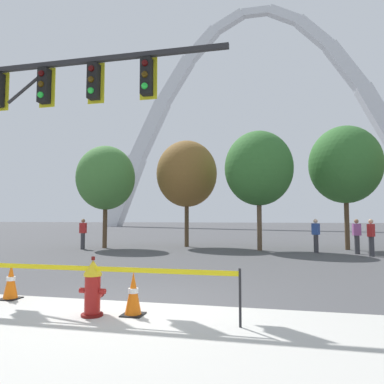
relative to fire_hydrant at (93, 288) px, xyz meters
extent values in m
plane|color=#474749|center=(0.50, 1.01, -0.47)|extent=(240.00, 240.00, 0.00)
cylinder|color=#5E0F0D|center=(0.00, -0.01, -0.44)|extent=(0.36, 0.36, 0.05)
cylinder|color=maroon|center=(0.00, -0.01, -0.11)|extent=(0.26, 0.26, 0.62)
cylinder|color=gold|center=(0.00, -0.01, 0.22)|extent=(0.30, 0.30, 0.04)
cone|color=gold|center=(0.00, -0.01, 0.35)|extent=(0.30, 0.30, 0.22)
cylinder|color=#5E0F0D|center=(0.00, -0.01, 0.49)|extent=(0.06, 0.06, 0.06)
cylinder|color=maroon|center=(-0.18, -0.01, -0.04)|extent=(0.10, 0.09, 0.09)
cylinder|color=maroon|center=(0.18, -0.01, -0.04)|extent=(0.10, 0.09, 0.09)
cylinder|color=maroon|center=(0.00, 0.19, -0.14)|extent=(0.13, 0.14, 0.13)
cylinder|color=#5E0F0D|center=(0.00, 0.27, -0.14)|extent=(0.15, 0.03, 0.15)
cylinder|color=#232326|center=(2.46, -0.08, -0.03)|extent=(0.04, 0.04, 0.88)
cube|color=yellow|center=(0.02, -0.06, 0.33)|extent=(4.88, 0.06, 0.08)
cube|color=black|center=(0.65, 0.19, -0.45)|extent=(0.36, 0.36, 0.03)
cone|color=orange|center=(0.65, 0.19, -0.09)|extent=(0.28, 0.28, 0.70)
cylinder|color=white|center=(0.65, 0.19, -0.05)|extent=(0.17, 0.17, 0.08)
cube|color=black|center=(-2.22, 0.77, -0.45)|extent=(0.36, 0.36, 0.03)
cone|color=orange|center=(-2.22, 0.77, -0.09)|extent=(0.28, 0.28, 0.70)
cylinder|color=white|center=(-2.22, 0.77, -0.05)|extent=(0.17, 0.17, 0.08)
cube|color=#232326|center=(-1.76, 2.39, 5.13)|extent=(7.60, 0.12, 0.12)
cylinder|color=#232326|center=(-3.28, 2.39, 4.58)|extent=(1.11, 0.08, 0.81)
cube|color=gold|center=(-4.16, 2.53, 4.58)|extent=(0.44, 0.03, 1.04)
cube|color=black|center=(-2.76, 2.39, 4.58)|extent=(0.26, 0.24, 0.90)
cube|color=gold|center=(-2.76, 2.53, 4.58)|extent=(0.44, 0.03, 1.04)
sphere|color=#360606|center=(-2.76, 2.26, 4.86)|extent=(0.16, 0.16, 0.16)
sphere|color=#392706|center=(-2.76, 2.26, 4.58)|extent=(0.16, 0.16, 0.16)
sphere|color=green|center=(-2.76, 2.26, 4.30)|extent=(0.16, 0.16, 0.16)
cube|color=black|center=(-1.36, 2.39, 4.58)|extent=(0.26, 0.24, 0.90)
cube|color=gold|center=(-1.36, 2.53, 4.58)|extent=(0.44, 0.03, 1.04)
sphere|color=#360606|center=(-1.36, 2.26, 4.86)|extent=(0.16, 0.16, 0.16)
sphere|color=#392706|center=(-1.36, 2.26, 4.58)|extent=(0.16, 0.16, 0.16)
sphere|color=green|center=(-1.36, 2.26, 4.30)|extent=(0.16, 0.16, 0.16)
cube|color=black|center=(0.04, 2.39, 4.58)|extent=(0.26, 0.24, 0.90)
cube|color=gold|center=(0.04, 2.53, 4.58)|extent=(0.44, 0.03, 1.04)
sphere|color=#360606|center=(0.04, 2.26, 4.86)|extent=(0.16, 0.16, 0.16)
sphere|color=#392706|center=(0.04, 2.26, 4.58)|extent=(0.16, 0.16, 0.16)
sphere|color=green|center=(0.04, 2.26, 4.30)|extent=(0.16, 0.16, 0.16)
cube|color=silver|center=(-24.74, 58.65, 6.09)|extent=(7.69, 2.79, 14.21)
cube|color=silver|center=(-19.69, 58.65, 17.89)|extent=(7.34, 2.50, 11.66)
cube|color=silver|center=(-14.65, 58.65, 27.07)|extent=(6.96, 2.21, 9.14)
cube|color=silver|center=(-9.60, 58.65, 33.63)|extent=(6.50, 1.91, 6.64)
cube|color=silver|center=(-4.55, 58.65, 37.56)|extent=(5.88, 1.62, 4.10)
cube|color=silver|center=(0.50, 58.65, 38.87)|extent=(5.15, 1.32, 1.32)
cube|color=silver|center=(5.55, 58.65, 37.56)|extent=(5.88, 1.62, 4.10)
cube|color=silver|center=(10.60, 58.65, 33.63)|extent=(6.50, 1.91, 6.64)
cube|color=silver|center=(15.65, 58.65, 27.07)|extent=(6.96, 2.21, 9.14)
cube|color=silver|center=(20.70, 58.65, 17.89)|extent=(7.34, 2.50, 11.66)
cylinder|color=brown|center=(-6.04, 12.61, 0.74)|extent=(0.24, 0.24, 2.41)
ellipsoid|color=#427A38|center=(-6.04, 12.61, 3.39)|extent=(3.22, 3.22, 3.54)
cylinder|color=brown|center=(-1.87, 14.47, 0.84)|extent=(0.24, 0.24, 2.62)
ellipsoid|color=brown|center=(-1.87, 14.47, 3.73)|extent=(3.50, 3.50, 3.84)
cylinder|color=brown|center=(2.29, 13.01, 0.84)|extent=(0.24, 0.24, 2.62)
ellipsoid|color=#336B2D|center=(2.29, 13.01, 3.73)|extent=(3.50, 3.50, 3.85)
cylinder|color=brown|center=(6.71, 14.37, 0.92)|extent=(0.24, 0.24, 2.77)
ellipsoid|color=#336B2D|center=(6.71, 14.37, 3.97)|extent=(3.70, 3.70, 4.07)
cylinder|color=#38383D|center=(7.06, 11.13, -0.05)|extent=(0.22, 0.22, 0.84)
cube|color=#B22323|center=(7.06, 11.13, 0.64)|extent=(0.37, 0.39, 0.54)
sphere|color=tan|center=(7.06, 11.13, 1.02)|extent=(0.20, 0.20, 0.20)
cylinder|color=#38383D|center=(6.69, 12.09, -0.05)|extent=(0.22, 0.22, 0.84)
cube|color=#995193|center=(6.69, 12.09, 0.64)|extent=(0.37, 0.25, 0.54)
sphere|color=#936B4C|center=(6.69, 12.09, 1.02)|extent=(0.20, 0.20, 0.20)
cylinder|color=#38383D|center=(4.95, 12.46, -0.05)|extent=(0.22, 0.22, 0.84)
cube|color=#2D4C99|center=(4.95, 12.46, 0.64)|extent=(0.39, 0.34, 0.54)
sphere|color=beige|center=(4.95, 12.46, 1.02)|extent=(0.20, 0.20, 0.20)
cylinder|color=#38383D|center=(-6.81, 11.65, -0.05)|extent=(0.22, 0.22, 0.84)
cube|color=#B22323|center=(-6.81, 11.65, 0.64)|extent=(0.37, 0.25, 0.54)
sphere|color=#936B4C|center=(-6.81, 11.65, 1.02)|extent=(0.20, 0.20, 0.20)
camera|label=1|loc=(2.96, -5.59, 1.17)|focal=33.55mm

